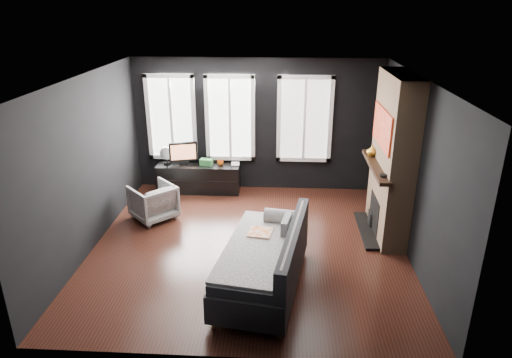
# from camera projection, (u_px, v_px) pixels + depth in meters

# --- Properties ---
(floor) EXTENTS (5.00, 5.00, 0.00)m
(floor) POSITION_uv_depth(u_px,v_px,m) (249.00, 245.00, 7.43)
(floor) COLOR black
(floor) RESTS_ON ground
(ceiling) EXTENTS (5.00, 5.00, 0.00)m
(ceiling) POSITION_uv_depth(u_px,v_px,m) (248.00, 78.00, 6.44)
(ceiling) COLOR white
(ceiling) RESTS_ON ground
(wall_back) EXTENTS (5.00, 0.02, 2.70)m
(wall_back) POSITION_uv_depth(u_px,v_px,m) (257.00, 126.00, 9.26)
(wall_back) COLOR black
(wall_back) RESTS_ON ground
(wall_left) EXTENTS (0.02, 5.00, 2.70)m
(wall_left) POSITION_uv_depth(u_px,v_px,m) (88.00, 165.00, 7.07)
(wall_left) COLOR black
(wall_left) RESTS_ON ground
(wall_right) EXTENTS (0.02, 5.00, 2.70)m
(wall_right) POSITION_uv_depth(u_px,v_px,m) (415.00, 171.00, 6.80)
(wall_right) COLOR black
(wall_right) RESTS_ON ground
(windows) EXTENTS (4.00, 0.16, 1.76)m
(windows) POSITION_uv_depth(u_px,v_px,m) (234.00, 74.00, 8.87)
(windows) COLOR white
(windows) RESTS_ON wall_back
(fireplace) EXTENTS (0.70, 1.62, 2.70)m
(fireplace) POSITION_uv_depth(u_px,v_px,m) (393.00, 158.00, 7.37)
(fireplace) COLOR #93724C
(fireplace) RESTS_ON floor
(sofa) EXTENTS (1.43, 2.32, 0.93)m
(sofa) POSITION_uv_depth(u_px,v_px,m) (263.00, 257.00, 6.21)
(sofa) COLOR #252528
(sofa) RESTS_ON floor
(stripe_pillow) EXTENTS (0.16, 0.39, 0.38)m
(stripe_pillow) POSITION_uv_depth(u_px,v_px,m) (286.00, 230.00, 6.50)
(stripe_pillow) COLOR gray
(stripe_pillow) RESTS_ON sofa
(armchair) EXTENTS (0.96, 0.96, 0.72)m
(armchair) POSITION_uv_depth(u_px,v_px,m) (153.00, 200.00, 8.23)
(armchair) COLOR silver
(armchair) RESTS_ON floor
(media_console) EXTENTS (1.69, 0.53, 0.58)m
(media_console) POSITION_uv_depth(u_px,v_px,m) (199.00, 178.00, 9.47)
(media_console) COLOR black
(media_console) RESTS_ON floor
(monitor) EXTENTS (0.59, 0.28, 0.52)m
(monitor) POSITION_uv_depth(u_px,v_px,m) (183.00, 152.00, 9.30)
(monitor) COLOR black
(monitor) RESTS_ON media_console
(desk_fan) EXTENTS (0.27, 0.27, 0.38)m
(desk_fan) POSITION_uv_depth(u_px,v_px,m) (166.00, 155.00, 9.32)
(desk_fan) COLOR gray
(desk_fan) RESTS_ON media_console
(mug) EXTENTS (0.14, 0.12, 0.12)m
(mug) POSITION_uv_depth(u_px,v_px,m) (220.00, 162.00, 9.30)
(mug) COLOR #F05E0D
(mug) RESTS_ON media_console
(book) EXTENTS (0.17, 0.03, 0.23)m
(book) POSITION_uv_depth(u_px,v_px,m) (231.00, 159.00, 9.32)
(book) COLOR beige
(book) RESTS_ON media_console
(storage_box) EXTENTS (0.26, 0.19, 0.13)m
(storage_box) POSITION_uv_depth(u_px,v_px,m) (206.00, 162.00, 9.29)
(storage_box) COLOR #367D3C
(storage_box) RESTS_ON media_console
(mantel_vase) EXTENTS (0.22, 0.22, 0.18)m
(mantel_vase) POSITION_uv_depth(u_px,v_px,m) (372.00, 151.00, 7.81)
(mantel_vase) COLOR gold
(mantel_vase) RESTS_ON fireplace
(mantel_clock) EXTENTS (0.12, 0.12, 0.04)m
(mantel_clock) POSITION_uv_depth(u_px,v_px,m) (383.00, 176.00, 6.91)
(mantel_clock) COLOR black
(mantel_clock) RESTS_ON fireplace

